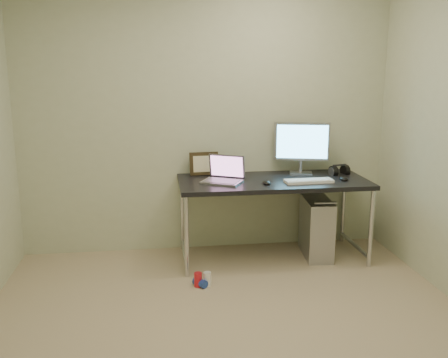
% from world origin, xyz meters
% --- Properties ---
extents(floor, '(3.50, 3.50, 0.00)m').
position_xyz_m(floor, '(0.00, 0.00, 0.00)').
color(floor, tan).
rests_on(floor, ground).
extents(wall_back, '(3.50, 0.02, 2.50)m').
position_xyz_m(wall_back, '(0.00, 1.75, 1.25)').
color(wall_back, beige).
rests_on(wall_back, ground).
extents(desk, '(1.71, 0.75, 0.75)m').
position_xyz_m(desk, '(0.57, 1.38, 0.68)').
color(desk, black).
rests_on(desk, ground).
extents(tower_computer, '(0.28, 0.55, 0.59)m').
position_xyz_m(tower_computer, '(1.00, 1.38, 0.28)').
color(tower_computer, '#A9A9AD').
rests_on(tower_computer, ground).
extents(cable_a, '(0.01, 0.16, 0.69)m').
position_xyz_m(cable_a, '(0.95, 1.70, 0.40)').
color(cable_a, black).
rests_on(cable_a, ground).
extents(cable_b, '(0.02, 0.11, 0.71)m').
position_xyz_m(cable_b, '(1.04, 1.68, 0.38)').
color(cable_b, black).
rests_on(cable_b, ground).
extents(can_red, '(0.08, 0.08, 0.12)m').
position_xyz_m(can_red, '(-0.17, 0.83, 0.06)').
color(can_red, red).
rests_on(can_red, ground).
extents(can_white, '(0.08, 0.08, 0.12)m').
position_xyz_m(can_white, '(-0.09, 0.83, 0.06)').
color(can_white, white).
rests_on(can_white, ground).
extents(can_blue, '(0.13, 0.14, 0.07)m').
position_xyz_m(can_blue, '(-0.15, 0.83, 0.03)').
color(can_blue, '#2240A0').
rests_on(can_blue, ground).
extents(laptop, '(0.43, 0.40, 0.23)m').
position_xyz_m(laptop, '(0.11, 1.36, 0.80)').
color(laptop, '#9F9EA4').
rests_on(laptop, desk).
extents(monitor, '(0.52, 0.20, 0.49)m').
position_xyz_m(monitor, '(0.89, 1.59, 1.04)').
color(monitor, '#9F9EA4').
rests_on(monitor, desk).
extents(keyboard, '(0.43, 0.16, 0.03)m').
position_xyz_m(keyboard, '(0.86, 1.22, 0.76)').
color(keyboard, white).
rests_on(keyboard, desk).
extents(mouse_right, '(0.08, 0.13, 0.04)m').
position_xyz_m(mouse_right, '(1.20, 1.27, 0.77)').
color(mouse_right, black).
rests_on(mouse_right, desk).
extents(mouse_left, '(0.09, 0.12, 0.04)m').
position_xyz_m(mouse_left, '(0.47, 1.21, 0.77)').
color(mouse_left, black).
rests_on(mouse_left, desk).
extents(headphones, '(0.20, 0.12, 0.12)m').
position_xyz_m(headphones, '(1.24, 1.51, 0.78)').
color(headphones, black).
rests_on(headphones, desk).
extents(picture_frame, '(0.28, 0.09, 0.22)m').
position_xyz_m(picture_frame, '(-0.03, 1.66, 0.86)').
color(picture_frame, black).
rests_on(picture_frame, desk).
extents(webcam, '(0.05, 0.04, 0.13)m').
position_xyz_m(webcam, '(0.12, 1.62, 0.84)').
color(webcam, silver).
rests_on(webcam, desk).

